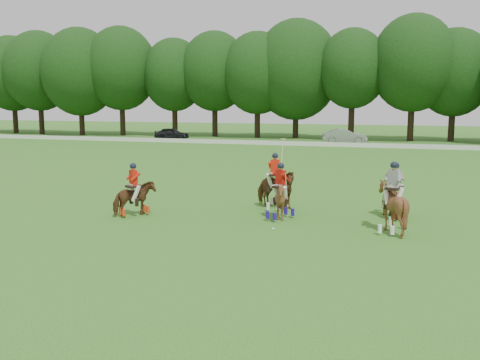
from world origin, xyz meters
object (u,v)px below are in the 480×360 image
(polo_red_b, at_px, (275,189))
(polo_red_c, at_px, (280,199))
(polo_stripe_b, at_px, (392,206))
(car_mid, at_px, (345,136))
(car_left, at_px, (172,133))
(polo_red_a, at_px, (134,197))
(polo_stripe_a, at_px, (395,198))
(polo_ball, at_px, (273,229))

(polo_red_b, xyz_separation_m, polo_red_c, (0.71, -1.93, -0.08))
(polo_red_c, relative_size, polo_stripe_b, 0.89)
(car_mid, bearing_deg, polo_red_c, 169.75)
(car_mid, height_order, polo_stripe_b, polo_stripe_b)
(car_left, distance_m, polo_red_c, 44.83)
(car_left, relative_size, polo_red_c, 1.86)
(car_mid, distance_m, polo_red_b, 36.80)
(polo_red_a, xyz_separation_m, polo_red_b, (4.96, 3.11, 0.11))
(polo_red_b, height_order, polo_stripe_b, polo_red_b)
(polo_red_a, height_order, polo_red_b, polo_red_b)
(car_mid, bearing_deg, car_left, 76.48)
(polo_stripe_a, relative_size, polo_ball, 24.11)
(polo_red_a, distance_m, polo_stripe_a, 10.25)
(polo_red_b, bearing_deg, car_left, 120.82)
(polo_red_b, bearing_deg, polo_red_c, -69.73)
(polo_stripe_a, bearing_deg, car_left, 125.92)
(car_left, height_order, car_mid, car_mid)
(polo_red_a, xyz_separation_m, polo_stripe_a, (9.84, 2.87, 0.02))
(car_left, height_order, polo_red_a, polo_red_a)
(polo_red_a, height_order, polo_red_c, polo_red_c)
(polo_red_a, bearing_deg, polo_stripe_a, 16.25)
(car_left, relative_size, polo_red_a, 1.93)
(polo_ball, bearing_deg, polo_red_a, 174.07)
(polo_stripe_a, bearing_deg, polo_ball, -139.01)
(polo_stripe_b, bearing_deg, polo_ball, -165.77)
(car_left, distance_m, polo_red_a, 43.34)
(polo_ball, bearing_deg, car_left, 119.41)
(car_mid, xyz_separation_m, polo_ball, (2.39, -40.49, -0.72))
(car_left, distance_m, polo_stripe_b, 47.72)
(polo_red_b, bearing_deg, polo_ball, -76.59)
(polo_red_a, relative_size, polo_stripe_b, 0.86)
(car_mid, height_order, polo_ball, car_mid)
(polo_stripe_a, bearing_deg, car_mid, 99.79)
(polo_stripe_a, distance_m, polo_stripe_b, 2.47)
(car_mid, bearing_deg, polo_stripe_b, 175.66)
(car_mid, height_order, polo_red_b, polo_red_b)
(car_mid, relative_size, polo_red_b, 1.60)
(car_left, bearing_deg, polo_red_c, -155.31)
(car_left, distance_m, car_mid, 20.43)
(polo_stripe_a, distance_m, polo_ball, 5.35)
(polo_red_b, relative_size, polo_ball, 32.40)
(polo_red_c, xyz_separation_m, polo_stripe_a, (4.17, 1.68, -0.01))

